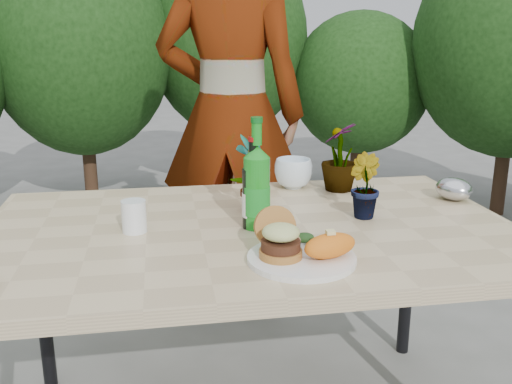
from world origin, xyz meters
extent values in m
cube|color=#C7B085|center=(0.00, 0.00, 0.73)|extent=(1.60, 1.00, 0.04)
cylinder|color=black|center=(-0.72, 0.42, 0.35)|extent=(0.05, 0.05, 0.71)
cylinder|color=black|center=(0.72, 0.42, 0.35)|extent=(0.05, 0.05, 0.71)
cylinder|color=#382316|center=(-0.80, 2.80, 0.21)|extent=(0.10, 0.10, 0.42)
ellipsoid|color=#214B19|center=(-0.80, 2.80, 1.21)|extent=(1.32, 1.32, 1.57)
cylinder|color=#382316|center=(0.30, 3.00, 0.25)|extent=(0.10, 0.10, 0.50)
ellipsoid|color=#214B19|center=(0.30, 3.00, 1.26)|extent=(1.25, 1.25, 1.52)
cylinder|color=#382316|center=(1.30, 2.70, 0.19)|extent=(0.10, 0.10, 0.38)
ellipsoid|color=#214B19|center=(1.30, 2.70, 0.93)|extent=(1.08, 1.08, 1.10)
cylinder|color=#382316|center=(2.20, 2.10, 0.22)|extent=(0.10, 0.10, 0.44)
cylinder|color=white|center=(0.08, -0.29, 0.76)|extent=(0.28, 0.28, 0.01)
cylinder|color=#B7722D|center=(0.03, -0.29, 0.78)|extent=(0.11, 0.11, 0.02)
cylinder|color=#472314|center=(0.03, -0.29, 0.80)|extent=(0.10, 0.10, 0.02)
ellipsoid|color=beige|center=(0.03, -0.29, 0.83)|extent=(0.10, 0.10, 0.04)
cylinder|color=#B7722D|center=(0.03, -0.21, 0.82)|extent=(0.11, 0.06, 0.11)
ellipsoid|color=orange|center=(0.15, -0.31, 0.80)|extent=(0.17, 0.12, 0.06)
ellipsoid|color=olive|center=(0.08, -0.20, 0.78)|extent=(0.04, 0.04, 0.02)
ellipsoid|color=#193814|center=(0.11, -0.19, 0.78)|extent=(0.06, 0.04, 0.03)
cylinder|color=black|center=(0.00, -0.01, 0.84)|extent=(0.06, 0.06, 0.18)
cylinder|color=white|center=(0.00, -0.01, 0.82)|extent=(0.07, 0.07, 0.07)
cone|color=black|center=(0.00, -0.01, 0.95)|extent=(0.06, 0.06, 0.03)
cylinder|color=black|center=(0.00, -0.01, 0.99)|extent=(0.02, 0.02, 0.05)
cylinder|color=maroon|center=(0.00, -0.01, 1.02)|extent=(0.03, 0.03, 0.01)
cylinder|color=#18861D|center=(0.01, -0.01, 0.86)|extent=(0.08, 0.08, 0.21)
cylinder|color=#198C26|center=(0.01, -0.01, 0.84)|extent=(0.08, 0.08, 0.09)
cone|color=#18861D|center=(0.01, -0.01, 0.98)|extent=(0.08, 0.08, 0.04)
cylinder|color=#18861D|center=(0.01, -0.01, 1.03)|extent=(0.03, 0.03, 0.06)
cylinder|color=#0C5919|center=(0.01, -0.01, 1.07)|extent=(0.03, 0.03, 0.02)
cylinder|color=white|center=(-0.35, 0.01, 0.80)|extent=(0.07, 0.07, 0.09)
imported|color=#2D5C1F|center=(0.02, 0.15, 0.87)|extent=(0.15, 0.16, 0.25)
imported|color=#2B5F20|center=(0.36, 0.03, 0.85)|extent=(0.11, 0.13, 0.20)
imported|color=#245F20|center=(0.38, 0.35, 0.88)|extent=(0.20, 0.20, 0.25)
imported|color=white|center=(0.23, 0.41, 0.81)|extent=(0.17, 0.17, 0.11)
ellipsoid|color=#B9BBC0|center=(0.74, 0.16, 0.79)|extent=(0.16, 0.17, 0.08)
imported|color=#9B654D|center=(0.07, 1.00, 0.95)|extent=(0.79, 0.63, 1.90)
camera|label=1|loc=(-0.26, -1.61, 1.32)|focal=40.00mm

